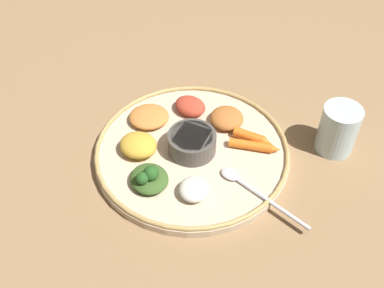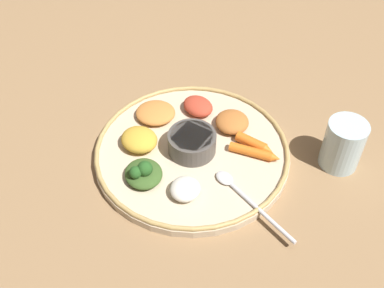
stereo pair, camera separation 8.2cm
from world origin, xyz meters
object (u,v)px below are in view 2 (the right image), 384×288
at_px(carrot_outer, 254,144).
at_px(drinking_glass, 342,147).
at_px(carrot_near_spoon, 254,152).
at_px(center_bowl, 192,142).
at_px(spoon, 242,194).
at_px(greens_pile, 143,173).

bearing_deg(carrot_outer, drinking_glass, 136.55).
relative_size(carrot_near_spoon, carrot_outer, 1.15).
bearing_deg(center_bowl, carrot_outer, 149.09).
distance_m(spoon, carrot_near_spoon, 0.09).
height_order(spoon, carrot_outer, carrot_outer).
height_order(greens_pile, drinking_glass, drinking_glass).
bearing_deg(spoon, carrot_near_spoon, -141.46).
relative_size(center_bowl, spoon, 0.48).
xyz_separation_m(spoon, greens_pile, (0.11, -0.12, 0.01)).
relative_size(spoon, carrot_near_spoon, 2.12).
relative_size(center_bowl, carrot_outer, 1.17).
distance_m(center_bowl, greens_pile, 0.10).
relative_size(greens_pile, carrot_near_spoon, 0.95).
bearing_deg(greens_pile, center_bowl, -175.27).
bearing_deg(drinking_glass, carrot_near_spoon, -35.56).
distance_m(greens_pile, carrot_near_spoon, 0.20).
xyz_separation_m(spoon, carrot_near_spoon, (-0.07, -0.06, 0.00)).
xyz_separation_m(carrot_near_spoon, drinking_glass, (-0.12, 0.09, 0.02)).
distance_m(center_bowl, drinking_glass, 0.26).
xyz_separation_m(carrot_near_spoon, carrot_outer, (-0.01, -0.02, 0.00)).
xyz_separation_m(center_bowl, spoon, (-0.01, 0.13, -0.02)).
relative_size(carrot_near_spoon, drinking_glass, 0.92).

